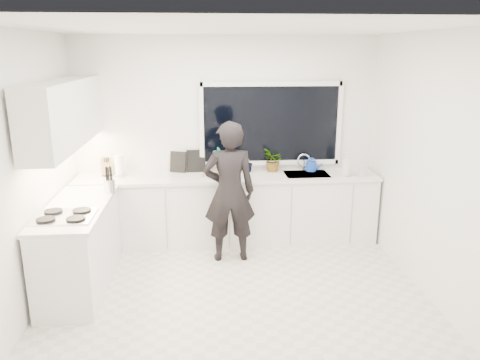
{
  "coord_description": "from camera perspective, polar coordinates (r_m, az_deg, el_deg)",
  "views": [
    {
      "loc": [
        -0.32,
        -4.45,
        2.51
      ],
      "look_at": [
        0.08,
        0.4,
        1.15
      ],
      "focal_mm": 35.0,
      "sensor_mm": 36.0,
      "label": 1
    }
  ],
  "objects": [
    {
      "name": "person",
      "position": [
        5.61,
        -1.31,
        -1.49
      ],
      "size": [
        0.65,
        0.44,
        1.72
      ],
      "primitive_type": "imported",
      "rotation": [
        0.0,
        0.0,
        3.19
      ],
      "color": "black",
      "rests_on": "floor"
    },
    {
      "name": "faucet",
      "position": [
        6.43,
        7.78,
        2.14
      ],
      "size": [
        0.03,
        0.03,
        0.22
      ],
      "primitive_type": "cylinder",
      "color": "silver",
      "rests_on": "countertop_back"
    },
    {
      "name": "upper_cabinets",
      "position": [
        5.4,
        -20.61,
        7.6
      ],
      "size": [
        0.34,
        2.1,
        0.7
      ],
      "primitive_type": "cube",
      "color": "white",
      "rests_on": "wall_left"
    },
    {
      "name": "utensil_crock",
      "position": [
        5.57,
        -15.6,
        -0.71
      ],
      "size": [
        0.15,
        0.15,
        0.16
      ],
      "primitive_type": "cylinder",
      "rotation": [
        0.0,
        0.0,
        0.18
      ],
      "color": "#B7B6BB",
      "rests_on": "countertop_left"
    },
    {
      "name": "base_cabinets_left",
      "position": [
        5.4,
        -18.93,
        -7.82
      ],
      "size": [
        0.58,
        1.6,
        0.88
      ],
      "primitive_type": "cube",
      "color": "white",
      "rests_on": "floor"
    },
    {
      "name": "stovetop",
      "position": [
        4.92,
        -20.62,
        -4.11
      ],
      "size": [
        0.56,
        0.48,
        0.03
      ],
      "primitive_type": "cube",
      "color": "black",
      "rests_on": "countertop_left"
    },
    {
      "name": "pizza_tray",
      "position": [
        6.08,
        -2.63,
        0.58
      ],
      "size": [
        0.44,
        0.34,
        0.03
      ],
      "primitive_type": "cube",
      "rotation": [
        0.0,
        0.0,
        -0.1
      ],
      "color": "silver",
      "rests_on": "countertop_back"
    },
    {
      "name": "pizza",
      "position": [
        6.08,
        -2.63,
        0.73
      ],
      "size": [
        0.4,
        0.3,
        0.01
      ],
      "primitive_type": "cube",
      "rotation": [
        0.0,
        0.0,
        -0.1
      ],
      "color": "red",
      "rests_on": "pizza_tray"
    },
    {
      "name": "watering_can",
      "position": [
        6.42,
        8.65,
        1.68
      ],
      "size": [
        0.18,
        0.18,
        0.13
      ],
      "primitive_type": "cylinder",
      "rotation": [
        0.0,
        0.0,
        0.32
      ],
      "color": "#1340BA",
      "rests_on": "countertop_back"
    },
    {
      "name": "sink",
      "position": [
        6.28,
        8.11,
        0.29
      ],
      "size": [
        0.58,
        0.42,
        0.14
      ],
      "primitive_type": "cube",
      "color": "silver",
      "rests_on": "countertop_back"
    },
    {
      "name": "wall_back",
      "position": [
        6.33,
        -1.69,
        5.03
      ],
      "size": [
        4.0,
        0.02,
        2.7
      ],
      "primitive_type": "cube",
      "color": "white",
      "rests_on": "ground"
    },
    {
      "name": "soap_bottles",
      "position": [
        6.23,
        13.31,
        1.76
      ],
      "size": [
        0.36,
        0.17,
        0.32
      ],
      "color": "#D8BF66",
      "rests_on": "countertop_back"
    },
    {
      "name": "picture_frame_small",
      "position": [
        6.31,
        -5.38,
        2.34
      ],
      "size": [
        0.25,
        0.02,
        0.3
      ],
      "primitive_type": "cube",
      "rotation": [
        0.0,
        0.0,
        0.02
      ],
      "color": "black",
      "rests_on": "countertop_back"
    },
    {
      "name": "wall_right",
      "position": [
        5.16,
        22.34,
        1.42
      ],
      "size": [
        0.02,
        3.5,
        2.7
      ],
      "primitive_type": "cube",
      "color": "white",
      "rests_on": "ground"
    },
    {
      "name": "ceiling",
      "position": [
        4.47,
        -0.58,
        18.17
      ],
      "size": [
        4.0,
        3.5,
        0.02
      ],
      "primitive_type": "cube",
      "color": "white",
      "rests_on": "wall_back"
    },
    {
      "name": "base_cabinets_back",
      "position": [
        6.26,
        -1.47,
        -3.71
      ],
      "size": [
        3.92,
        0.58,
        0.88
      ],
      "primitive_type": "cube",
      "color": "white",
      "rests_on": "floor"
    },
    {
      "name": "herb_plants",
      "position": [
        6.27,
        2.23,
        2.38
      ],
      "size": [
        0.96,
        0.3,
        0.34
      ],
      "color": "#26662D",
      "rests_on": "countertop_back"
    },
    {
      "name": "window",
      "position": [
        6.32,
        3.79,
        6.82
      ],
      "size": [
        1.8,
        0.02,
        1.0
      ],
      "primitive_type": "cube",
      "color": "black",
      "rests_on": "wall_back"
    },
    {
      "name": "countertop_back",
      "position": [
        6.12,
        -1.5,
        0.33
      ],
      "size": [
        3.94,
        0.62,
        0.04
      ],
      "primitive_type": "cube",
      "color": "silver",
      "rests_on": "base_cabinets_back"
    },
    {
      "name": "floor",
      "position": [
        5.13,
        -0.5,
        -13.84
      ],
      "size": [
        4.0,
        3.5,
        0.02
      ],
      "primitive_type": "cube",
      "color": "beige",
      "rests_on": "ground"
    },
    {
      "name": "picture_frame_large",
      "position": [
        6.32,
        -7.57,
        2.2
      ],
      "size": [
        0.21,
        0.09,
        0.28
      ],
      "primitive_type": "cube",
      "rotation": [
        0.0,
        0.0,
        -0.34
      ],
      "color": "black",
      "rests_on": "countertop_back"
    },
    {
      "name": "paper_towel_roll",
      "position": [
        6.27,
        -14.51,
        1.64
      ],
      "size": [
        0.11,
        0.11,
        0.26
      ],
      "primitive_type": "cylinder",
      "rotation": [
        0.0,
        0.0,
        -0.03
      ],
      "color": "white",
      "rests_on": "countertop_back"
    },
    {
      "name": "wall_left",
      "position": [
        4.9,
        -24.67,
        0.47
      ],
      "size": [
        0.02,
        3.5,
        2.7
      ],
      "primitive_type": "cube",
      "color": "white",
      "rests_on": "ground"
    },
    {
      "name": "knife_block",
      "position": [
        6.35,
        -15.97,
        1.5
      ],
      "size": [
        0.16,
        0.14,
        0.22
      ],
      "primitive_type": "cube",
      "rotation": [
        0.0,
        0.0,
        0.36
      ],
      "color": "#A46F4C",
      "rests_on": "countertop_back"
    },
    {
      "name": "countertop_left",
      "position": [
        5.24,
        -19.37,
        -3.19
      ],
      "size": [
        0.62,
        1.6,
        0.04
      ],
      "primitive_type": "cube",
      "color": "silver",
      "rests_on": "base_cabinets_left"
    }
  ]
}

